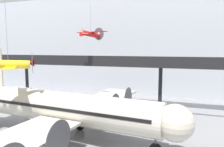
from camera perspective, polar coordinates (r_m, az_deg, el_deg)
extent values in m
cube|color=silver|center=(50.46, 13.99, 7.40)|extent=(140.00, 3.00, 23.17)
cube|color=black|center=(40.06, 12.48, 2.23)|extent=(110.00, 3.20, 0.90)
cube|color=black|center=(38.47, 12.25, 3.55)|extent=(110.00, 0.12, 1.10)
cylinder|color=black|center=(53.98, -21.33, -1.36)|extent=(0.70, 0.70, 7.31)
cylinder|color=black|center=(41.50, 12.49, -3.34)|extent=(0.70, 0.70, 7.31)
cylinder|color=beige|center=(26.77, -12.47, -8.71)|extent=(23.91, 5.82, 3.67)
sphere|color=beige|center=(21.94, 16.22, -12.27)|extent=(3.60, 3.60, 3.60)
cube|color=black|center=(26.68, -12.49, -7.95)|extent=(22.27, 5.75, 0.33)
cube|color=beige|center=(34.35, -1.83, -6.57)|extent=(6.87, 15.58, 0.28)
cylinder|color=beige|center=(30.73, -1.80, -8.06)|extent=(2.90, 2.01, 1.76)
cylinder|color=#4C4C51|center=(30.11, 0.82, -8.36)|extent=(0.37, 3.34, 3.35)
cylinder|color=beige|center=(35.29, 1.90, -6.13)|extent=(2.90, 2.01, 1.76)
cylinder|color=#4C4C51|center=(34.76, 4.22, -6.35)|extent=(0.37, 3.34, 3.35)
cylinder|color=beige|center=(21.06, -17.06, -15.36)|extent=(2.90, 2.01, 1.76)
cylinder|color=#4C4C51|center=(20.15, -13.69, -16.28)|extent=(0.37, 3.34, 3.35)
cylinder|color=#4C4C51|center=(23.13, 11.30, -17.63)|extent=(0.20, 0.20, 1.21)
cylinder|color=#4C4C51|center=(29.63, -8.44, -12.06)|extent=(0.20, 0.20, 1.21)
cylinder|color=black|center=(29.83, -8.42, -13.16)|extent=(1.33, 0.50, 1.30)
cylinder|color=#4C4C51|center=(25.22, -15.95, -15.65)|extent=(0.20, 0.20, 1.21)
cylinder|color=black|center=(25.45, -15.91, -16.92)|extent=(1.33, 0.50, 1.30)
cylinder|color=yellow|center=(27.19, -25.47, 2.19)|extent=(4.19, 3.61, 1.12)
cone|color=red|center=(27.04, -20.43, 2.59)|extent=(1.12, 1.14, 0.85)
cylinder|color=#4C4C51|center=(27.03, -20.07, 2.62)|extent=(1.57, 1.95, 2.46)
cube|color=yellow|center=(27.18, -24.86, 1.62)|extent=(5.18, 6.09, 0.10)
cylinder|color=slate|center=(27.32, -26.01, 12.80)|extent=(0.04, 0.04, 9.15)
cylinder|color=red|center=(41.55, -5.57, 10.15)|extent=(2.01, 4.55, 1.28)
cone|color=silver|center=(43.37, -3.61, 10.28)|extent=(0.98, 0.91, 0.82)
cylinder|color=#4C4C51|center=(43.50, -3.48, 10.28)|extent=(2.31, 0.64, 2.37)
cone|color=red|center=(39.90, -7.55, 10.02)|extent=(1.06, 1.40, 0.87)
cube|color=red|center=(41.78, -5.34, 10.73)|extent=(6.71, 2.72, 0.10)
cube|color=silver|center=(39.75, -7.82, 11.08)|extent=(0.19, 0.53, 1.10)
cube|color=silver|center=(39.71, -7.81, 10.29)|extent=(2.43, 1.12, 0.06)
cylinder|color=slate|center=(41.84, -5.62, 14.19)|extent=(0.04, 0.04, 4.98)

